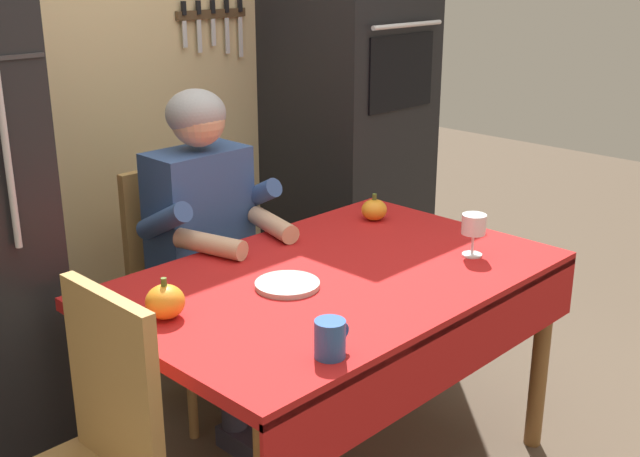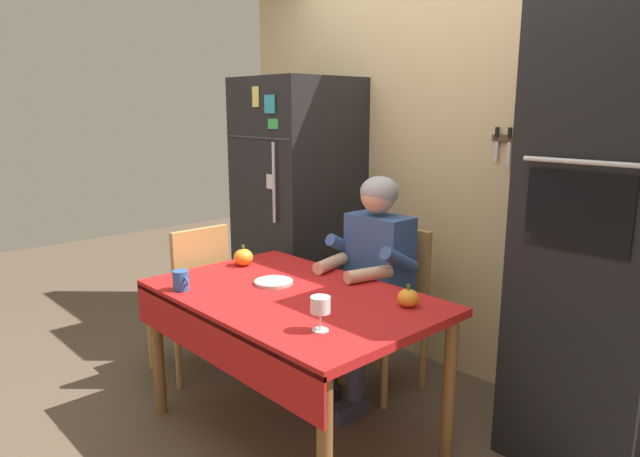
# 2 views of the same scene
# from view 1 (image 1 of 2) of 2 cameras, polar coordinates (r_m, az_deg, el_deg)

# --- Properties ---
(back_wall_assembly) EXTENTS (3.70, 0.13, 2.60)m
(back_wall_assembly) POSITION_cam_1_polar(r_m,az_deg,el_deg) (3.32, -14.52, 11.90)
(back_wall_assembly) COLOR #D1B784
(back_wall_assembly) RESTS_ON ground
(wall_oven) EXTENTS (0.60, 0.64, 2.10)m
(wall_oven) POSITION_cam_1_polar(r_m,az_deg,el_deg) (3.72, 2.10, 9.30)
(wall_oven) COLOR black
(wall_oven) RESTS_ON ground
(dining_table) EXTENTS (1.40, 0.90, 0.74)m
(dining_table) POSITION_cam_1_polar(r_m,az_deg,el_deg) (2.49, 1.41, -5.17)
(dining_table) COLOR brown
(dining_table) RESTS_ON ground
(chair_behind_person) EXTENTS (0.40, 0.40, 0.93)m
(chair_behind_person) POSITION_cam_1_polar(r_m,az_deg,el_deg) (3.09, -9.75, -3.47)
(chair_behind_person) COLOR tan
(chair_behind_person) RESTS_ON ground
(seated_person) EXTENTS (0.47, 0.55, 1.25)m
(seated_person) POSITION_cam_1_polar(r_m,az_deg,el_deg) (2.86, -7.76, -0.32)
(seated_person) COLOR #38384C
(seated_person) RESTS_ON ground
(coffee_mug) EXTENTS (0.11, 0.08, 0.10)m
(coffee_mug) POSITION_cam_1_polar(r_m,az_deg,el_deg) (1.96, 0.76, -7.90)
(coffee_mug) COLOR #2D569E
(coffee_mug) RESTS_ON dining_table
(wine_glass) EXTENTS (0.08, 0.08, 0.14)m
(wine_glass) POSITION_cam_1_polar(r_m,az_deg,el_deg) (2.63, 10.98, 0.16)
(wine_glass) COLOR white
(wine_glass) RESTS_ON dining_table
(pumpkin_large) EXTENTS (0.10, 0.10, 0.10)m
(pumpkin_large) POSITION_cam_1_polar(r_m,az_deg,el_deg) (2.97, 3.91, 1.36)
(pumpkin_large) COLOR orange
(pumpkin_large) RESTS_ON dining_table
(pumpkin_medium) EXTENTS (0.11, 0.11, 0.12)m
(pumpkin_medium) POSITION_cam_1_polar(r_m,az_deg,el_deg) (2.20, -11.05, -5.17)
(pumpkin_medium) COLOR orange
(pumpkin_medium) RESTS_ON dining_table
(serving_tray) EXTENTS (0.19, 0.19, 0.02)m
(serving_tray) POSITION_cam_1_polar(r_m,az_deg,el_deg) (2.37, -2.36, -4.05)
(serving_tray) COLOR #B7B2A8
(serving_tray) RESTS_ON dining_table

